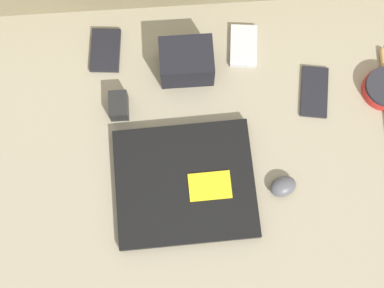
{
  "coord_description": "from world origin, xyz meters",
  "views": [
    {
      "loc": [
        -0.02,
        -0.3,
        1.29
      ],
      "look_at": [
        0.0,
        0.0,
        0.17
      ],
      "focal_mm": 50.0,
      "sensor_mm": 36.0,
      "label": 1
    }
  ],
  "objects_px": {
    "laptop": "(185,184)",
    "charger_brick": "(119,106)",
    "camera_pouch": "(187,62)",
    "phone_silver": "(314,92)",
    "computer_mouse": "(283,186)",
    "phone_black": "(105,50)",
    "phone_small": "(244,46)"
  },
  "relations": [
    {
      "from": "laptop",
      "to": "charger_brick",
      "type": "xyz_separation_m",
      "value": [
        -0.14,
        0.18,
        0.01
      ]
    },
    {
      "from": "charger_brick",
      "to": "camera_pouch",
      "type": "bearing_deg",
      "value": 28.81
    },
    {
      "from": "phone_silver",
      "to": "charger_brick",
      "type": "xyz_separation_m",
      "value": [
        -0.44,
        -0.01,
        0.02
      ]
    },
    {
      "from": "laptop",
      "to": "phone_silver",
      "type": "bearing_deg",
      "value": 30.6
    },
    {
      "from": "phone_silver",
      "to": "computer_mouse",
      "type": "bearing_deg",
      "value": -104.97
    },
    {
      "from": "laptop",
      "to": "computer_mouse",
      "type": "height_order",
      "value": "computer_mouse"
    },
    {
      "from": "phone_black",
      "to": "camera_pouch",
      "type": "xyz_separation_m",
      "value": [
        0.19,
        -0.06,
        0.04
      ]
    },
    {
      "from": "laptop",
      "to": "phone_small",
      "type": "bearing_deg",
      "value": 62.11
    },
    {
      "from": "phone_small",
      "to": "charger_brick",
      "type": "height_order",
      "value": "charger_brick"
    },
    {
      "from": "laptop",
      "to": "phone_silver",
      "type": "height_order",
      "value": "laptop"
    },
    {
      "from": "laptop",
      "to": "phone_small",
      "type": "xyz_separation_m",
      "value": [
        0.16,
        0.32,
        -0.01
      ]
    },
    {
      "from": "laptop",
      "to": "camera_pouch",
      "type": "height_order",
      "value": "camera_pouch"
    },
    {
      "from": "phone_small",
      "to": "phone_black",
      "type": "bearing_deg",
      "value": -175.78
    },
    {
      "from": "computer_mouse",
      "to": "phone_small",
      "type": "xyz_separation_m",
      "value": [
        -0.05,
        0.34,
        -0.01
      ]
    },
    {
      "from": "laptop",
      "to": "camera_pouch",
      "type": "xyz_separation_m",
      "value": [
        0.02,
        0.27,
        0.03
      ]
    },
    {
      "from": "computer_mouse",
      "to": "phone_small",
      "type": "bearing_deg",
      "value": 80.88
    },
    {
      "from": "computer_mouse",
      "to": "phone_black",
      "type": "distance_m",
      "value": 0.51
    },
    {
      "from": "phone_black",
      "to": "computer_mouse",
      "type": "bearing_deg",
      "value": -38.01
    },
    {
      "from": "computer_mouse",
      "to": "phone_silver",
      "type": "height_order",
      "value": "computer_mouse"
    },
    {
      "from": "phone_small",
      "to": "camera_pouch",
      "type": "relative_size",
      "value": 0.91
    },
    {
      "from": "computer_mouse",
      "to": "charger_brick",
      "type": "xyz_separation_m",
      "value": [
        -0.35,
        0.2,
        0.01
      ]
    },
    {
      "from": "phone_silver",
      "to": "phone_small",
      "type": "xyz_separation_m",
      "value": [
        -0.15,
        0.12,
        0.0
      ]
    },
    {
      "from": "computer_mouse",
      "to": "phone_black",
      "type": "relative_size",
      "value": 0.62
    },
    {
      "from": "charger_brick",
      "to": "phone_silver",
      "type": "bearing_deg",
      "value": 1.38
    },
    {
      "from": "phone_silver",
      "to": "phone_black",
      "type": "xyz_separation_m",
      "value": [
        -0.47,
        0.13,
        0.0
      ]
    },
    {
      "from": "phone_small",
      "to": "computer_mouse",
      "type": "bearing_deg",
      "value": -74.88
    },
    {
      "from": "phone_black",
      "to": "laptop",
      "type": "bearing_deg",
      "value": -58.34
    },
    {
      "from": "laptop",
      "to": "phone_black",
      "type": "xyz_separation_m",
      "value": [
        -0.17,
        0.33,
        -0.01
      ]
    },
    {
      "from": "computer_mouse",
      "to": "charger_brick",
      "type": "height_order",
      "value": "charger_brick"
    },
    {
      "from": "camera_pouch",
      "to": "charger_brick",
      "type": "distance_m",
      "value": 0.18
    },
    {
      "from": "laptop",
      "to": "phone_silver",
      "type": "distance_m",
      "value": 0.36
    },
    {
      "from": "phone_black",
      "to": "charger_brick",
      "type": "xyz_separation_m",
      "value": [
        0.03,
        -0.14,
        0.02
      ]
    }
  ]
}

